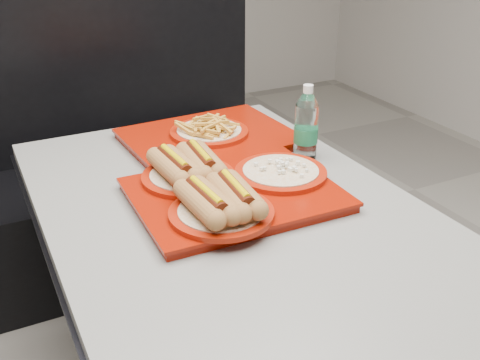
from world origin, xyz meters
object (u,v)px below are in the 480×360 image
diner_table (236,264)px  tray_near (226,187)px  booth_bench (124,170)px  water_bottle (306,127)px  tray_far (209,134)px

diner_table → tray_near: tray_near is taller
booth_bench → water_bottle: bearing=-70.0°
booth_bench → tray_near: (-0.00, -1.04, 0.39)m
tray_far → tray_near: bearing=-107.8°
diner_table → booth_bench: 1.11m
diner_table → booth_bench: booth_bench is taller
tray_far → diner_table: bearing=-105.6°
diner_table → tray_far: bearing=74.4°
tray_near → water_bottle: 0.36m
water_bottle → tray_far: bearing=130.6°
diner_table → tray_far: 0.49m
tray_near → water_bottle: water_bottle is taller
tray_near → booth_bench: bearing=89.9°
diner_table → water_bottle: water_bottle is taller
tray_near → diner_table: bearing=-88.1°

